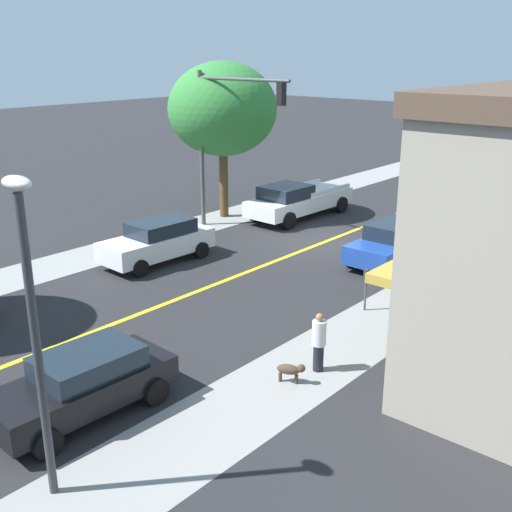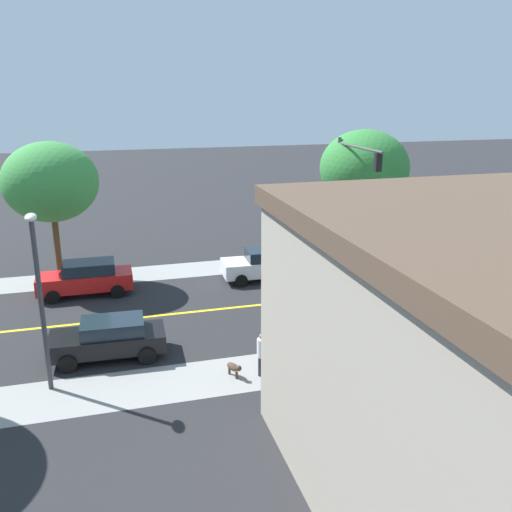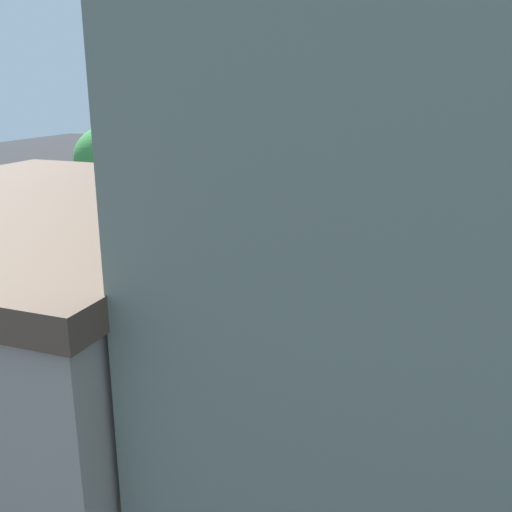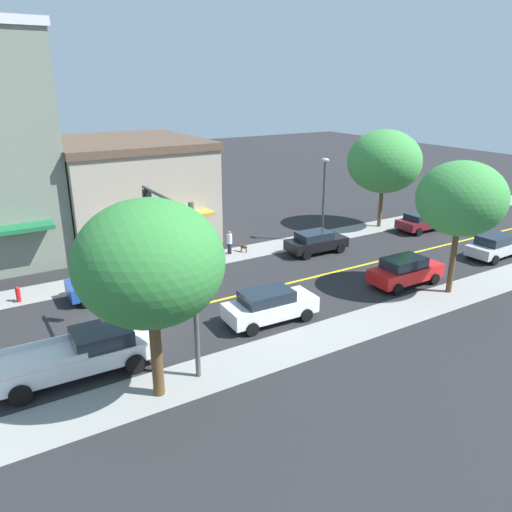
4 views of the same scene
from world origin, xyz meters
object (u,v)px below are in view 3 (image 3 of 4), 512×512
at_px(fire_hydrant, 445,361).
at_px(pedestrian_white_shirt, 104,310).
at_px(white_pickup_truck, 431,271).
at_px(traffic_light_mast, 360,184).
at_px(pedestrian_blue_shirt, 264,332).
at_px(street_tree_left_near, 400,172).
at_px(black_sedan_left_curb, 50,276).
at_px(silver_sedan_right_curb, 0,226).
at_px(street_tree_left_far, 113,158).
at_px(parking_meter, 210,312).
at_px(white_sedan_right_curb, 260,253).
at_px(blue_sedan_left_curb, 335,315).
at_px(red_sedan_right_curb, 117,237).
at_px(small_dog, 87,316).

height_order(fire_hydrant, pedestrian_white_shirt, pedestrian_white_shirt).
bearing_deg(white_pickup_truck, traffic_light_mast, -14.54).
bearing_deg(pedestrian_blue_shirt, street_tree_left_near, -47.27).
distance_m(black_sedan_left_curb, silver_sedan_right_curb, 11.70).
height_order(street_tree_left_far, pedestrian_blue_shirt, street_tree_left_far).
relative_size(parking_meter, white_pickup_truck, 0.22).
bearing_deg(parking_meter, white_pickup_truck, -42.29).
xyz_separation_m(fire_hydrant, white_sedan_right_curb, (8.75, 10.04, 0.42)).
height_order(black_sedan_left_curb, silver_sedan_right_curb, silver_sedan_right_curb).
distance_m(street_tree_left_far, pedestrian_white_shirt, 14.61).
bearing_deg(blue_sedan_left_curb, black_sedan_left_curb, 0.28).
distance_m(fire_hydrant, red_sedan_right_curb, 21.06).
bearing_deg(black_sedan_left_curb, street_tree_left_far, -73.94).
xyz_separation_m(street_tree_left_far, fire_hydrant, (-10.91, -20.39, -4.80)).
height_order(pedestrian_blue_shirt, pedestrian_white_shirt, pedestrian_blue_shirt).
xyz_separation_m(street_tree_left_far, traffic_light_mast, (-1.09, -15.31, -0.52)).
distance_m(street_tree_left_far, white_pickup_truck, 19.80).
bearing_deg(small_dog, fire_hydrant, 69.15).
height_order(parking_meter, blue_sedan_left_curb, blue_sedan_left_curb).
xyz_separation_m(black_sedan_left_curb, pedestrian_white_shirt, (-2.85, -5.05, 0.05)).
bearing_deg(pedestrian_white_shirt, traffic_light_mast, 44.51).
height_order(street_tree_left_near, black_sedan_left_curb, street_tree_left_near).
distance_m(parking_meter, white_sedan_right_curb, 8.66).
relative_size(white_sedan_right_curb, small_dog, 6.39).
bearing_deg(traffic_light_mast, small_dog, -40.25).
bearing_deg(street_tree_left_far, parking_meter, -133.29).
height_order(silver_sedan_right_curb, pedestrian_blue_shirt, pedestrian_blue_shirt).
xyz_separation_m(street_tree_left_near, traffic_light_mast, (-1.78, 1.75, -0.47)).
xyz_separation_m(white_sedan_right_curb, small_dog, (-9.59, 4.07, -0.48)).
xyz_separation_m(white_sedan_right_curb, pedestrian_white_shirt, (-9.74, 3.10, -0.01)).
bearing_deg(small_dog, street_tree_left_far, -176.17).
height_order(parking_meter, white_sedan_right_curb, white_sedan_right_curb).
bearing_deg(small_dog, white_sedan_right_curb, 132.74).
relative_size(street_tree_left_near, fire_hydrant, 8.66).
distance_m(street_tree_left_far, black_sedan_left_curb, 10.32).
distance_m(pedestrian_white_shirt, small_dog, 1.09).
distance_m(pedestrian_blue_shirt, pedestrian_white_shirt, 6.89).
height_order(fire_hydrant, red_sedan_right_curb, red_sedan_right_curb).
distance_m(street_tree_left_far, white_sedan_right_curb, 11.45).
bearing_deg(white_sedan_right_curb, parking_meter, 99.35).
height_order(red_sedan_right_curb, black_sedan_left_curb, red_sedan_right_curb).
bearing_deg(parking_meter, small_dog, 101.03).
bearing_deg(pedestrian_blue_shirt, silver_sedan_right_curb, 31.26).
height_order(parking_meter, silver_sedan_right_curb, silver_sedan_right_curb).
relative_size(street_tree_left_far, parking_meter, 5.29).
distance_m(traffic_light_mast, red_sedan_right_curb, 14.54).
distance_m(white_sedan_right_curb, pedestrian_white_shirt, 10.22).
relative_size(street_tree_left_near, parking_meter, 5.42).
distance_m(blue_sedan_left_curb, white_pickup_truck, 7.64).
distance_m(traffic_light_mast, pedestrian_white_shirt, 14.02).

